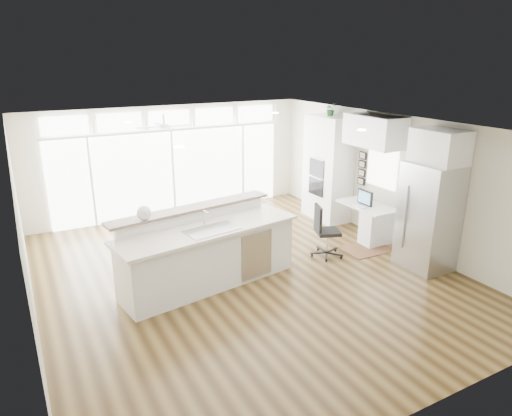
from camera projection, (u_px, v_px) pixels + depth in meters
floor at (245, 274)px, 8.41m from camera, size 7.00×8.00×0.02m
ceiling at (244, 126)px, 7.56m from camera, size 7.00×8.00×0.02m
wall_back at (171, 161)px, 11.32m from camera, size 7.00×0.04×2.70m
wall_front at (423, 309)px, 4.65m from camera, size 7.00×0.04×2.70m
wall_left at (23, 240)px, 6.40m from camera, size 0.04×8.00×2.70m
wall_right at (393, 179)px, 9.57m from camera, size 0.04×8.00×2.70m
glass_wall at (173, 173)px, 11.36m from camera, size 5.80×0.06×2.08m
transom_row at (170, 119)px, 10.95m from camera, size 5.90×0.06×0.40m
desk_window at (382, 167)px, 9.74m from camera, size 0.04×0.85×0.85m
ceiling_fan at (164, 122)px, 9.74m from camera, size 1.16×1.16×0.32m
recessed_lights at (239, 126)px, 7.73m from camera, size 3.40×3.00×0.02m
oven_cabinet at (328, 168)px, 10.95m from camera, size 0.64×1.20×2.50m
desk_nook at (366, 221)px, 9.96m from camera, size 0.72×1.30×0.76m
upper_cabinets at (375, 131)px, 9.36m from camera, size 0.64×1.30×0.64m
refrigerator at (429, 217)px, 8.38m from camera, size 0.76×0.90×2.00m
fridge_cabinet at (440, 146)px, 7.99m from camera, size 0.64×0.90×0.60m
framed_photos at (362, 168)px, 10.30m from camera, size 0.06×0.22×0.80m
kitchen_island at (209, 250)px, 7.82m from camera, size 3.38×1.70×1.29m
rug at (367, 249)px, 9.47m from camera, size 1.01×0.74×0.01m
office_chair at (328, 231)px, 8.98m from camera, size 0.69×0.66×1.06m
fishbowl at (144, 213)px, 7.34m from camera, size 0.30×0.30×0.24m
monitor at (365, 197)px, 9.74m from camera, size 0.07×0.43×0.36m
keyboard at (358, 206)px, 9.72m from camera, size 0.16×0.33×0.02m
potted_plant at (331, 111)px, 10.52m from camera, size 0.29×0.32×0.24m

